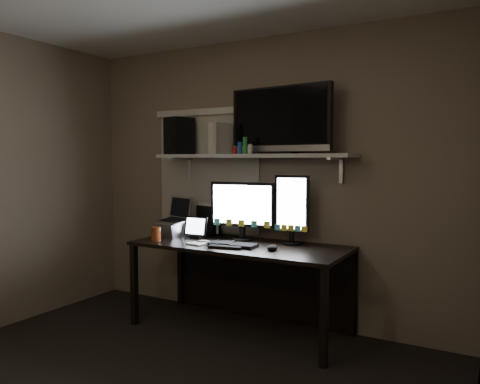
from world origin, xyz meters
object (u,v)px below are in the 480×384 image
Objects in this scene: monitor_portrait at (292,209)px; tv at (280,120)px; cup at (156,234)px; game_console at (221,139)px; mouse at (272,248)px; monitor_landscape at (242,211)px; desk at (246,262)px; tablet at (196,227)px; laptop at (174,217)px; keyboard at (233,245)px; speaker at (179,136)px.

tv is (-0.13, 0.03, 0.74)m from monitor_portrait.
cup is at bearing -147.82° from tv.
game_console is (-0.68, -0.02, 0.60)m from monitor_portrait.
mouse is at bearing -6.57° from game_console.
monitor_landscape is at bearing -179.89° from monitor_portrait.
game_console is at bearing 168.65° from desk.
monitor_portrait is 0.89m from tablet.
keyboard is at bearing 3.22° from laptop.
speaker reaches higher than monitor_landscape.
speaker is at bearing 146.30° from keyboard.
desk is at bearing 6.16° from game_console.
tv is (0.96, 0.46, 0.97)m from cup.
mouse is at bearing -33.00° from desk.
desk is at bearing -40.06° from monitor_landscape.
monitor_landscape is at bearing 145.48° from desk.
cup is (-1.05, -0.12, 0.04)m from mouse.
tv is at bearing 41.36° from keyboard.
tv is at bearing 12.61° from tablet.
monitor_landscape reaches higher than laptop.
tablet is at bearing 150.20° from keyboard.
tv reaches higher than tablet.
game_console is 0.48m from speaker.
tv is 3.38× the size of game_console.
tablet is at bearing -125.74° from game_console.
monitor_landscape is 0.84m from tv.
cup is 1.44m from tv.
cup is 1.01m from game_console.
keyboard is 1.21× the size of speaker.
keyboard is at bearing -6.98° from speaker.
keyboard is 0.45× the size of tv.
monitor_portrait is 0.90m from game_console.
speaker is (-0.77, 0.32, 0.91)m from keyboard.
speaker is (-0.07, 0.44, 0.86)m from cup.
tv is at bearing 22.69° from desk.
laptop is 2.86× the size of cup.
monitor_landscape is at bearing 92.13° from keyboard.
monitor_landscape is at bearing 25.45° from laptop.
cup is (-0.23, -0.28, -0.04)m from tablet.
keyboard is 0.36m from mouse.
desk is at bearing 7.48° from tablet.
tv is 2.70× the size of speaker.
laptop reaches higher than cup.
desk is 0.55m from tablet.
tv is (-0.10, 0.34, 1.01)m from mouse.
desk is 7.98× the size of tablet.
laptop is 0.85m from game_console.
game_console is at bearing 151.63° from mouse.
tablet is 0.82m from game_console.
game_console is (-0.29, 0.29, 0.87)m from keyboard.
tablet is at bearing -159.61° from tv.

